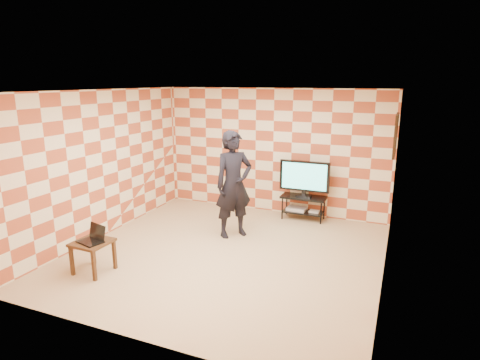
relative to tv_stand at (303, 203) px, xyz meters
name	(u,v)px	position (x,y,z in m)	size (l,w,h in m)	color
floor	(227,254)	(-0.78, -2.21, -0.36)	(5.00, 5.00, 0.00)	tan
wall_back	(273,151)	(-0.78, 0.29, 0.99)	(5.00, 0.02, 2.70)	beige
wall_front	(128,228)	(-0.78, -4.71, 0.99)	(5.00, 0.02, 2.70)	beige
wall_left	(102,164)	(-3.28, -2.21, 0.99)	(0.02, 5.00, 2.70)	beige
wall_right	(390,192)	(1.72, -2.21, 0.99)	(0.02, 5.00, 2.70)	beige
ceiling	(225,91)	(-0.78, -2.21, 2.34)	(5.00, 5.00, 0.02)	white
wall_art	(396,135)	(1.69, -0.66, 1.59)	(0.04, 0.72, 0.72)	black
tv_stand	(303,203)	(0.00, 0.00, 0.00)	(0.93, 0.42, 0.50)	black
tv	(304,177)	(0.00, 0.00, 0.55)	(1.04, 0.20, 0.75)	black
dvd_player	(297,209)	(-0.14, 0.02, -0.16)	(0.39, 0.28, 0.07)	silver
game_console	(314,211)	(0.23, 0.01, -0.17)	(0.20, 0.14, 0.05)	silver
side_table	(92,247)	(-2.39, -3.58, 0.05)	(0.54, 0.54, 0.50)	#331E0F
laptop	(93,238)	(-2.37, -3.57, 0.19)	(0.43, 0.38, 0.25)	black
person	(234,185)	(-1.00, -1.38, 0.63)	(0.72, 0.47, 1.98)	black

